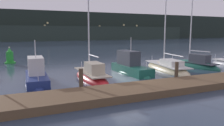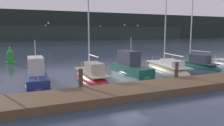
{
  "view_description": "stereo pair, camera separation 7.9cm",
  "coord_description": "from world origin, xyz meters",
  "px_view_note": "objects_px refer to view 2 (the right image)",
  "views": [
    {
      "loc": [
        -7.4,
        -13.81,
        3.84
      ],
      "look_at": [
        0.0,
        3.06,
        1.2
      ],
      "focal_mm": 35.0,
      "sensor_mm": 36.0,
      "label": 1
    },
    {
      "loc": [
        -7.33,
        -13.84,
        3.84
      ],
      "look_at": [
        0.0,
        3.06,
        1.2
      ],
      "focal_mm": 35.0,
      "sensor_mm": 36.0,
      "label": 2
    }
  ],
  "objects_px": {
    "motorboat_berth_6": "(131,69)",
    "channel_buoy": "(10,57)",
    "sailboat_berth_7": "(167,69)",
    "sailboat_berth_8": "(194,66)",
    "motorboat_berth_4": "(37,78)",
    "sailboat_berth_5": "(92,77)"
  },
  "relations": [
    {
      "from": "motorboat_berth_6",
      "to": "channel_buoy",
      "type": "relative_size",
      "value": 2.79
    },
    {
      "from": "channel_buoy",
      "to": "motorboat_berth_4",
      "type": "bearing_deg",
      "value": -80.22
    },
    {
      "from": "sailboat_berth_5",
      "to": "motorboat_berth_6",
      "type": "bearing_deg",
      "value": 12.94
    },
    {
      "from": "sailboat_berth_5",
      "to": "sailboat_berth_7",
      "type": "distance_m",
      "value": 8.41
    },
    {
      "from": "sailboat_berth_8",
      "to": "motorboat_berth_4",
      "type": "bearing_deg",
      "value": -177.29
    },
    {
      "from": "motorboat_berth_4",
      "to": "motorboat_berth_6",
      "type": "relative_size",
      "value": 0.96
    },
    {
      "from": "motorboat_berth_4",
      "to": "channel_buoy",
      "type": "height_order",
      "value": "motorboat_berth_4"
    },
    {
      "from": "motorboat_berth_6",
      "to": "channel_buoy",
      "type": "bearing_deg",
      "value": 131.53
    },
    {
      "from": "motorboat_berth_4",
      "to": "sailboat_berth_5",
      "type": "distance_m",
      "value": 4.26
    },
    {
      "from": "motorboat_berth_6",
      "to": "sailboat_berth_7",
      "type": "relative_size",
      "value": 0.57
    },
    {
      "from": "sailboat_berth_5",
      "to": "channel_buoy",
      "type": "height_order",
      "value": "sailboat_berth_5"
    },
    {
      "from": "motorboat_berth_4",
      "to": "sailboat_berth_7",
      "type": "xyz_separation_m",
      "value": [
        12.55,
        0.44,
        -0.25
      ]
    },
    {
      "from": "sailboat_berth_5",
      "to": "sailboat_berth_7",
      "type": "bearing_deg",
      "value": 7.04
    },
    {
      "from": "motorboat_berth_6",
      "to": "sailboat_berth_7",
      "type": "distance_m",
      "value": 4.22
    },
    {
      "from": "sailboat_berth_5",
      "to": "channel_buoy",
      "type": "xyz_separation_m",
      "value": [
        -6.3,
        12.74,
        0.59
      ]
    },
    {
      "from": "motorboat_berth_6",
      "to": "sailboat_berth_7",
      "type": "height_order",
      "value": "sailboat_berth_7"
    },
    {
      "from": "motorboat_berth_6",
      "to": "sailboat_berth_8",
      "type": "distance_m",
      "value": 8.07
    },
    {
      "from": "motorboat_berth_4",
      "to": "sailboat_berth_7",
      "type": "bearing_deg",
      "value": 1.99
    },
    {
      "from": "sailboat_berth_7",
      "to": "sailboat_berth_8",
      "type": "relative_size",
      "value": 0.97
    },
    {
      "from": "sailboat_berth_7",
      "to": "sailboat_berth_8",
      "type": "bearing_deg",
      "value": 5.03
    },
    {
      "from": "sailboat_berth_5",
      "to": "sailboat_berth_8",
      "type": "xyz_separation_m",
      "value": [
        12.19,
        1.37,
        -0.03
      ]
    },
    {
      "from": "sailboat_berth_5",
      "to": "channel_buoy",
      "type": "distance_m",
      "value": 14.22
    }
  ]
}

